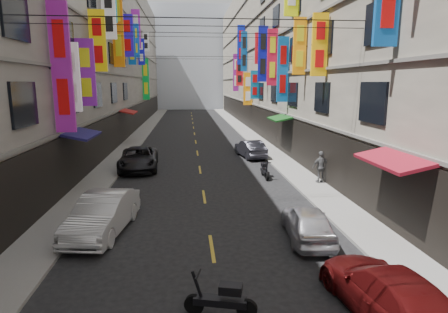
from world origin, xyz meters
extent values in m
cube|color=slate|center=(-6.00, 42.00, 0.06)|extent=(2.00, 90.00, 0.12)
cube|color=slate|center=(6.00, 42.00, 0.06)|extent=(2.00, 90.00, 0.12)
cube|color=gray|center=(-12.00, 42.00, 9.50)|extent=(10.00, 90.00, 19.00)
cube|color=black|center=(-6.95, 42.00, 1.50)|extent=(0.12, 85.50, 3.00)
cube|color=#66635E|center=(-6.94, 42.00, 3.20)|extent=(0.16, 90.00, 0.14)
cube|color=#66635E|center=(-6.94, 42.00, 6.40)|extent=(0.16, 90.00, 0.14)
cube|color=#66635E|center=(-6.94, 42.00, 9.60)|extent=(0.16, 90.00, 0.14)
cube|color=#66635E|center=(-6.94, 42.00, 12.80)|extent=(0.16, 90.00, 0.14)
cube|color=#A19987|center=(12.00, 42.00, 9.50)|extent=(10.00, 90.00, 19.00)
cube|color=black|center=(6.95, 42.00, 1.50)|extent=(0.12, 85.50, 3.00)
cube|color=#66635E|center=(6.94, 42.00, 3.20)|extent=(0.16, 90.00, 0.14)
cube|color=#66635E|center=(6.94, 42.00, 6.40)|extent=(0.16, 90.00, 0.14)
cube|color=#66635E|center=(6.94, 42.00, 9.60)|extent=(0.16, 90.00, 0.14)
cube|color=#66635E|center=(6.94, 42.00, 12.80)|extent=(0.16, 90.00, 0.14)
cube|color=silver|center=(0.00, 92.00, 11.00)|extent=(18.00, 8.00, 22.00)
cube|color=#7C1675|center=(-6.45, 24.18, 6.26)|extent=(0.90, 0.18, 5.88)
cylinder|color=black|center=(-6.50, 24.18, 6.26)|extent=(1.00, 0.08, 0.08)
cube|color=white|center=(-6.54, 26.07, 5.88)|extent=(0.73, 0.18, 3.46)
cylinder|color=black|center=(-6.59, 26.07, 5.88)|extent=(0.83, 0.08, 0.08)
cube|color=#FFB80D|center=(6.47, 26.45, 7.64)|extent=(0.87, 0.18, 3.32)
cylinder|color=black|center=(6.52, 26.45, 7.64)|extent=(0.97, 0.08, 0.08)
cube|color=#6E1887|center=(-6.40, 28.23, 6.18)|extent=(0.99, 0.18, 3.72)
cylinder|color=black|center=(-6.45, 28.23, 6.18)|extent=(1.09, 0.08, 0.08)
cube|color=orange|center=(6.49, 30.24, 7.93)|extent=(0.83, 0.18, 3.56)
cylinder|color=black|center=(6.54, 30.24, 7.93)|extent=(0.93, 0.08, 0.08)
cube|color=yellow|center=(-6.39, 31.56, 8.26)|extent=(1.03, 0.18, 3.84)
cylinder|color=black|center=(-6.44, 31.56, 8.26)|extent=(1.13, 0.08, 0.08)
cube|color=#0F5DB1|center=(6.48, 34.36, 6.61)|extent=(0.84, 0.18, 4.83)
cylinder|color=black|center=(6.53, 34.36, 6.61)|extent=(0.94, 0.08, 0.08)
cube|color=white|center=(-6.40, 35.82, 10.72)|extent=(0.99, 0.18, 3.77)
cylinder|color=black|center=(-6.45, 35.82, 10.72)|extent=(1.09, 0.08, 0.08)
cube|color=red|center=(6.47, 37.96, 7.73)|extent=(0.86, 0.18, 4.65)
cylinder|color=black|center=(6.52, 37.96, 7.73)|extent=(0.96, 0.08, 0.08)
cube|color=orange|center=(-6.44, 39.52, 10.15)|extent=(0.93, 0.18, 6.39)
cylinder|color=black|center=(-6.49, 39.52, 10.15)|extent=(1.03, 0.08, 0.08)
cube|color=#0D129D|center=(6.44, 41.88, 8.29)|extent=(0.91, 0.18, 5.11)
cylinder|color=black|center=(6.49, 41.88, 8.29)|extent=(1.01, 0.08, 0.08)
cube|color=#2310C0|center=(-6.35, 44.13, 10.09)|extent=(1.11, 0.18, 3.95)
cylinder|color=black|center=(-6.40, 44.13, 10.09)|extent=(1.21, 0.08, 0.08)
cube|color=red|center=(6.51, 44.43, 9.05)|extent=(0.77, 0.18, 3.05)
cylinder|color=black|center=(6.56, 44.43, 9.05)|extent=(0.87, 0.08, 0.08)
cube|color=#0D6E9D|center=(6.47, 46.15, 5.44)|extent=(0.86, 0.18, 2.98)
cylinder|color=black|center=(6.52, 46.15, 5.44)|extent=(0.96, 0.08, 0.08)
cube|color=#0D4EA0|center=(-6.50, 47.85, 9.48)|extent=(0.80, 0.18, 3.87)
cylinder|color=black|center=(-6.55, 47.85, 9.48)|extent=(0.90, 0.08, 0.08)
cube|color=blue|center=(-6.44, 50.35, 10.29)|extent=(0.92, 0.18, 3.65)
cylinder|color=black|center=(-6.49, 50.35, 10.29)|extent=(1.02, 0.08, 0.08)
cube|color=orange|center=(6.38, 50.05, 4.95)|extent=(1.04, 0.18, 3.76)
cylinder|color=black|center=(6.43, 50.05, 4.95)|extent=(1.14, 0.08, 0.08)
cube|color=purple|center=(-6.42, 51.55, 11.70)|extent=(0.96, 0.18, 4.29)
cylinder|color=black|center=(-6.47, 51.55, 11.70)|extent=(1.06, 0.08, 0.08)
cube|color=#0B478F|center=(6.51, 54.26, 9.54)|extent=(0.78, 0.18, 4.88)
cylinder|color=black|center=(6.56, 54.26, 9.54)|extent=(0.88, 0.08, 0.08)
cube|color=#0E0FAD|center=(-6.49, 56.44, 9.57)|extent=(0.82, 0.18, 3.27)
cylinder|color=black|center=(-6.54, 56.44, 9.57)|extent=(0.92, 0.08, 0.08)
cube|color=#0F1FB0|center=(6.41, 56.34, 10.53)|extent=(0.98, 0.18, 5.00)
cylinder|color=black|center=(6.46, 56.34, 10.53)|extent=(1.08, 0.08, 0.08)
cube|color=red|center=(6.43, 57.68, 6.95)|extent=(0.94, 0.18, 3.38)
cylinder|color=black|center=(6.48, 57.68, 6.95)|extent=(1.04, 0.08, 0.08)
cube|color=#0D9233|center=(-6.44, 59.89, 6.17)|extent=(0.91, 0.18, 5.68)
cylinder|color=black|center=(-6.49, 59.89, 6.17)|extent=(1.01, 0.08, 0.08)
cube|color=silver|center=(-6.47, 62.34, 11.49)|extent=(0.86, 0.18, 2.72)
cylinder|color=black|center=(-6.52, 62.34, 11.49)|extent=(0.96, 0.08, 0.08)
cube|color=#7D167A|center=(6.50, 62.14, 7.15)|extent=(0.81, 0.18, 5.39)
cylinder|color=black|center=(6.55, 62.14, 7.15)|extent=(0.91, 0.08, 0.08)
cube|color=maroon|center=(6.30, 18.00, 3.00)|extent=(1.39, 3.20, 0.41)
cube|color=#1D1753|center=(-6.30, 26.00, 3.00)|extent=(1.39, 3.20, 0.41)
cube|color=#124615|center=(6.30, 34.00, 3.00)|extent=(1.39, 3.20, 0.41)
cube|color=maroon|center=(-6.30, 42.00, 3.00)|extent=(1.39, 3.20, 0.41)
cylinder|color=black|center=(0.00, 22.00, 8.20)|extent=(14.00, 0.04, 0.04)
cylinder|color=black|center=(0.00, 36.00, 9.40)|extent=(14.00, 0.04, 0.04)
cylinder|color=black|center=(0.00, 50.00, 8.60)|extent=(14.00, 0.04, 0.04)
cube|color=gold|center=(0.00, 18.00, 0.01)|extent=(0.12, 2.20, 0.01)
cube|color=gold|center=(0.00, 24.00, 0.01)|extent=(0.12, 2.20, 0.01)
cube|color=gold|center=(0.00, 30.00, 0.01)|extent=(0.12, 2.20, 0.01)
cube|color=gold|center=(0.00, 36.00, 0.01)|extent=(0.12, 2.20, 0.01)
cube|color=gold|center=(0.00, 42.00, 0.01)|extent=(0.12, 2.20, 0.01)
cube|color=gold|center=(0.00, 48.00, 0.01)|extent=(0.12, 2.20, 0.01)
cube|color=gold|center=(0.00, 54.00, 0.01)|extent=(0.12, 2.20, 0.01)
cube|color=gold|center=(0.00, 60.00, 0.01)|extent=(0.12, 2.20, 0.01)
cube|color=gold|center=(0.00, 66.00, 0.01)|extent=(0.12, 2.20, 0.01)
cube|color=gold|center=(0.00, 72.00, 0.01)|extent=(0.12, 2.20, 0.01)
cube|color=gold|center=(0.00, 78.00, 0.01)|extent=(0.12, 2.20, 0.01)
cylinder|color=black|center=(-0.67, 14.32, 0.25)|extent=(0.51, 0.24, 0.50)
cylinder|color=black|center=(0.58, 13.99, 0.25)|extent=(0.51, 0.24, 0.50)
cube|color=black|center=(-0.05, 14.15, 0.40)|extent=(1.33, 0.62, 0.18)
cube|color=black|center=(0.20, 14.09, 0.75)|extent=(0.61, 0.45, 0.22)
cylinder|color=black|center=(-0.58, 14.29, 0.70)|extent=(0.36, 0.17, 0.88)
cylinder|color=black|center=(-0.58, 14.29, 1.05)|extent=(0.19, 0.50, 0.06)
cylinder|color=black|center=(3.80, 26.80, 0.25)|extent=(0.12, 0.50, 0.50)
cylinder|color=black|center=(3.81, 28.10, 0.25)|extent=(0.12, 0.50, 0.50)
cube|color=black|center=(3.81, 27.45, 0.40)|extent=(0.31, 1.30, 0.18)
cube|color=black|center=(3.81, 27.70, 0.75)|extent=(0.32, 0.55, 0.22)
cylinder|color=black|center=(3.80, 26.90, 0.70)|extent=(0.08, 0.35, 0.88)
cylinder|color=black|center=(3.80, 26.90, 1.05)|extent=(0.50, 0.06, 0.06)
imported|color=silver|center=(-4.00, 19.74, 0.75)|extent=(2.26, 4.76, 1.51)
imported|color=black|center=(-4.00, 30.49, 0.72)|extent=(2.71, 5.34, 1.45)
imported|color=#550E0F|center=(3.95, 13.70, 0.65)|extent=(2.28, 4.65, 1.30)
imported|color=silver|center=(3.50, 18.45, 0.63)|extent=(1.84, 3.84, 1.27)
imported|color=#27272E|center=(4.00, 33.87, 0.67)|extent=(2.03, 4.24, 1.34)
imported|color=#555658|center=(6.60, 25.65, 1.01)|extent=(1.10, 0.71, 1.78)
camera|label=1|loc=(-0.76, 5.97, 5.58)|focal=30.00mm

